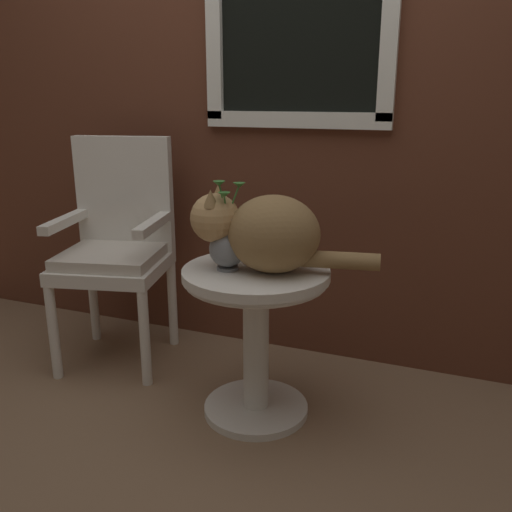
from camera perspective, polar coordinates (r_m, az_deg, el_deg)
The scene contains 6 objects.
ground_plane at distance 2.23m, azimuth -6.23°, elevation -16.71°, with size 6.00×6.00×0.00m, color #7F6047.
back_wall at distance 2.56m, azimuth 1.16°, elevation 18.56°, with size 4.00×0.07×2.60m.
wicker_side_table at distance 2.08m, azimuth -0.00°, elevation -6.16°, with size 0.55×0.55×0.60m.
wicker_chair at distance 2.60m, azimuth -14.31°, elevation 1.64°, with size 0.55×0.55×1.04m.
cat at distance 1.95m, azimuth 0.94°, elevation 2.56°, with size 0.68×0.34×0.30m.
pewter_vase_with_ivy at distance 1.98m, azimuth -3.02°, elevation 1.34°, with size 0.13×0.13×0.33m.
Camera 1 is at (0.89, -1.64, 1.22)m, focal length 38.22 mm.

